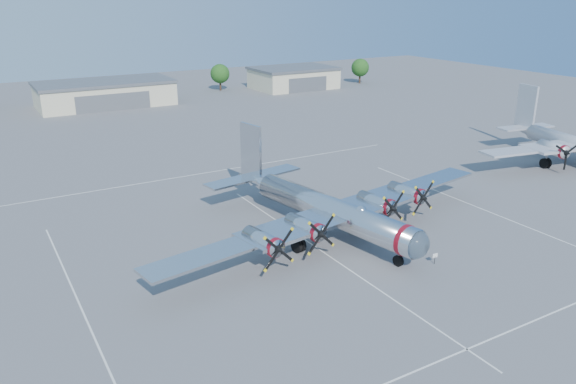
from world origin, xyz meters
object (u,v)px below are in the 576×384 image
tree_far_east (360,68)px  info_placard (435,257)px  hangar_east (293,78)px  tree_east (220,74)px  twin_engine_east (565,162)px  hangar_center (105,93)px  main_bomber_b29 (323,233)px

tree_far_east → info_placard: bearing=-123.6°
hangar_east → tree_east: 19.04m
twin_engine_east → hangar_center: bearing=131.1°
hangar_east → twin_engine_east: hangar_east is taller
hangar_center → hangar_east: bearing=0.0°
tree_far_east → main_bomber_b29: 103.57m
hangar_east → info_placard: bearing=-113.5°
main_bomber_b29 → twin_engine_east: size_ratio=1.34×
hangar_center → main_bomber_b29: bearing=-88.2°
tree_far_east → twin_engine_east: bearing=-105.1°
hangar_east → twin_engine_east: bearing=-90.5°
hangar_east → tree_east: (-18.00, 6.04, 1.51)m
tree_east → tree_far_east: size_ratio=1.00×
hangar_center → main_bomber_b29: hangar_center is taller
hangar_center → tree_far_east: (68.00, -1.96, 1.51)m
tree_east → info_placard: (-22.60, -99.22, -3.50)m
twin_engine_east → info_placard: 42.50m
hangar_east → twin_engine_east: size_ratio=0.66×
hangar_center → hangar_east: (48.00, 0.00, 0.00)m
hangar_center → twin_engine_east: size_ratio=0.91×
tree_far_east → main_bomber_b29: (-65.44, -80.17, -4.22)m
main_bomber_b29 → hangar_east: bearing=51.3°
hangar_east → tree_east: size_ratio=3.10×
hangar_east → info_placard: size_ratio=19.95×
hangar_center → tree_far_east: bearing=-1.7°
hangar_center → twin_engine_east: hangar_center is taller
tree_far_east → info_placard: tree_far_east is taller
main_bomber_b29 → info_placard: (4.84, -11.05, 0.73)m
tree_far_east → twin_engine_east: tree_far_east is taller
tree_far_east → info_placard: size_ratio=6.43×
tree_east → main_bomber_b29: tree_east is taller
tree_far_east → twin_engine_east: (-20.69, -76.65, -4.22)m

